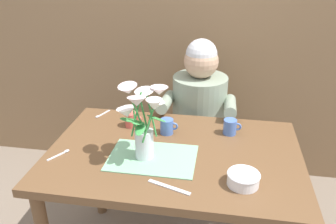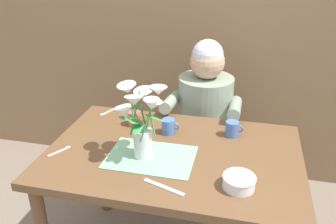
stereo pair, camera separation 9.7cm
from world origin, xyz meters
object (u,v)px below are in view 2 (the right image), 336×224
Objects in this scene: flower_vase at (141,116)px; ceramic_mug at (169,126)px; seated_person at (204,127)px; ceramic_bowl at (239,181)px; coffee_cup at (134,118)px; tea_cup at (232,129)px; dinner_knife at (164,187)px.

ceramic_mug is (0.06, 0.25, -0.17)m from flower_vase.
ceramic_bowl is (0.25, -0.83, 0.21)m from seated_person.
coffee_cup is (-0.20, 0.05, 0.00)m from ceramic_mug.
seated_person is 12.20× the size of coffee_cup.
flower_vase reaches higher than ceramic_mug.
tea_cup is 1.00× the size of ceramic_mug.
dinner_knife is at bearing -93.80° from seated_person.
coffee_cup is (-0.29, 0.49, 0.04)m from dinner_knife.
ceramic_mug is (-0.32, -0.05, 0.00)m from tea_cup.
tea_cup is (0.19, -0.40, 0.22)m from seated_person.
ceramic_bowl is at bearing -82.41° from tea_cup.
ceramic_mug is at bearing -107.13° from seated_person.
ceramic_mug is at bearing 75.90° from flower_vase.
ceramic_bowl is at bearing -36.05° from coffee_cup.
dinner_knife is 2.04× the size of coffee_cup.
seated_person is 5.97× the size of dinner_knife.
ceramic_bowl is (0.44, -0.13, -0.18)m from flower_vase.
flower_vase is 2.60× the size of ceramic_bowl.
ceramic_mug is (-0.13, -0.45, 0.22)m from seated_person.
seated_person is at bearing 115.81° from tea_cup.
seated_person is at bearing 106.09° from dinner_knife.
flower_vase reaches higher than dinner_knife.
flower_vase is at bearing 145.93° from dinner_knife.
seated_person is 0.89m from ceramic_bowl.
flower_vase is at bearing -106.39° from seated_person.
tea_cup is 1.00× the size of coffee_cup.
tea_cup is 0.33m from ceramic_mug.
flower_vase reaches higher than ceramic_bowl.
coffee_cup is (-0.58, 0.42, 0.01)m from ceramic_bowl.
tea_cup and ceramic_mug have the same top height.
tea_cup is (-0.06, 0.43, 0.01)m from ceramic_bowl.
tea_cup is at bearing 83.45° from dinner_knife.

